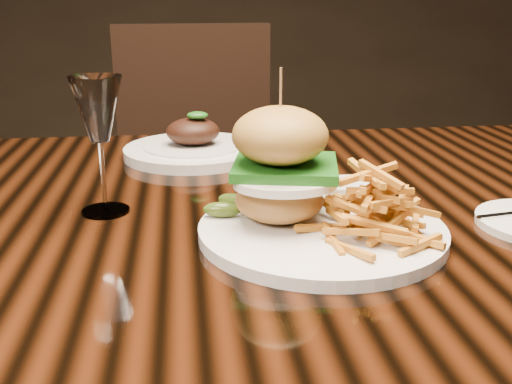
{
  "coord_description": "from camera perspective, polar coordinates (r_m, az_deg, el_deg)",
  "views": [
    {
      "loc": [
        -0.08,
        -0.8,
        1.03
      ],
      "look_at": [
        -0.0,
        -0.14,
        0.81
      ],
      "focal_mm": 42.0,
      "sensor_mm": 36.0,
      "label": 1
    }
  ],
  "objects": [
    {
      "name": "wine_glass",
      "position": [
        0.8,
        -14.83,
        7.19
      ],
      "size": [
        0.07,
        0.07,
        0.18
      ],
      "color": "white",
      "rests_on": "dining_table"
    },
    {
      "name": "ramekin",
      "position": [
        0.85,
        8.66,
        -0.06
      ],
      "size": [
        0.08,
        0.08,
        0.03
      ],
      "primitive_type": "cube",
      "rotation": [
        0.0,
        0.0,
        -0.13
      ],
      "color": "silver",
      "rests_on": "dining_table"
    },
    {
      "name": "dining_table",
      "position": [
        0.88,
        -0.86,
        -5.62
      ],
      "size": [
        1.6,
        0.9,
        0.75
      ],
      "color": "black",
      "rests_on": "ground"
    },
    {
      "name": "chair_far",
      "position": [
        1.76,
        -5.4,
        1.99
      ],
      "size": [
        0.49,
        0.5,
        0.95
      ],
      "rotation": [
        0.0,
        0.0,
        0.07
      ],
      "color": "black",
      "rests_on": "ground"
    },
    {
      "name": "burger_plate",
      "position": [
        0.72,
        6.08,
        -0.2
      ],
      "size": [
        0.3,
        0.3,
        0.2
      ],
      "rotation": [
        0.0,
        0.0,
        -0.42
      ],
      "color": "silver",
      "rests_on": "dining_table"
    },
    {
      "name": "far_dish",
      "position": [
        1.09,
        -5.98,
        4.24
      ],
      "size": [
        0.25,
        0.25,
        0.08
      ],
      "rotation": [
        0.0,
        0.0,
        0.4
      ],
      "color": "silver",
      "rests_on": "dining_table"
    }
  ]
}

